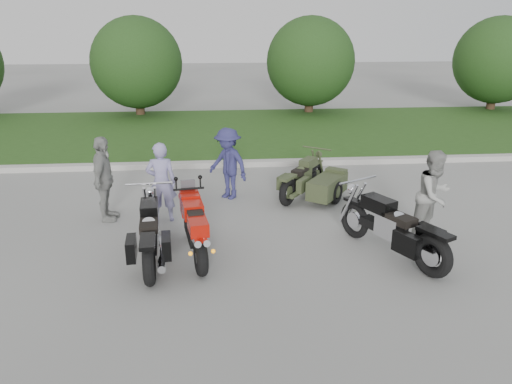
{
  "coord_description": "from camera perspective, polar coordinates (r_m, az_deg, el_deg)",
  "views": [
    {
      "loc": [
        0.0,
        -7.23,
        3.86
      ],
      "look_at": [
        0.75,
        1.52,
        0.8
      ],
      "focal_mm": 35.0,
      "sensor_mm": 36.0,
      "label": 1
    }
  ],
  "objects": [
    {
      "name": "tree_mid_right",
      "position": [
        21.18,
        6.24,
        14.6
      ],
      "size": [
        3.6,
        3.6,
        4.0
      ],
      "color": "#3F2B1C",
      "rests_on": "ground"
    },
    {
      "name": "person_grey",
      "position": [
        9.61,
        19.69,
        -0.34
      ],
      "size": [
        1.02,
        0.95,
        1.66
      ],
      "primitive_type": "imported",
      "rotation": [
        0.0,
        0.0,
        0.54
      ],
      "color": "#9B9C96",
      "rests_on": "ground"
    },
    {
      "name": "grass_strip",
      "position": [
        17.79,
        -4.79,
        6.85
      ],
      "size": [
        60.0,
        8.0,
        0.14
      ],
      "primitive_type": "cube",
      "color": "#325F20",
      "rests_on": "ground"
    },
    {
      "name": "sportbike_red",
      "position": [
        8.44,
        -7.01,
        -3.93
      ],
      "size": [
        0.56,
        2.01,
        0.96
      ],
      "rotation": [
        0.0,
        0.0,
        0.16
      ],
      "color": "black",
      "rests_on": "ground"
    },
    {
      "name": "curb",
      "position": [
        13.76,
        -4.69,
        3.19
      ],
      "size": [
        60.0,
        0.3,
        0.15
      ],
      "primitive_type": "cube",
      "color": "#B0ADA6",
      "rests_on": "ground"
    },
    {
      "name": "person_back",
      "position": [
        10.29,
        -16.99,
        1.39
      ],
      "size": [
        0.46,
        1.02,
        1.72
      ],
      "primitive_type": "imported",
      "rotation": [
        0.0,
        0.0,
        1.53
      ],
      "color": "gray",
      "rests_on": "ground"
    },
    {
      "name": "cruiser_left",
      "position": [
        8.42,
        -11.98,
        -4.98
      ],
      "size": [
        0.51,
        2.39,
        0.92
      ],
      "rotation": [
        0.0,
        0.0,
        0.09
      ],
      "color": "black",
      "rests_on": "ground"
    },
    {
      "name": "cruiser_sidecar",
      "position": [
        11.2,
        6.9,
        0.97
      ],
      "size": [
        1.7,
        1.97,
        0.82
      ],
      "rotation": [
        0.0,
        0.0,
        -0.62
      ],
      "color": "black",
      "rests_on": "ground"
    },
    {
      "name": "person_denim",
      "position": [
        11.13,
        -3.21,
        3.25
      ],
      "size": [
        1.17,
        1.15,
        1.61
      ],
      "primitive_type": "imported",
      "rotation": [
        0.0,
        0.0,
        -0.75
      ],
      "color": "navy",
      "rests_on": "ground"
    },
    {
      "name": "tree_far_right",
      "position": [
        24.01,
        25.88,
        13.39
      ],
      "size": [
        3.6,
        3.6,
        4.0
      ],
      "color": "#3F2B1C",
      "rests_on": "ground"
    },
    {
      "name": "ground",
      "position": [
        8.2,
        -4.36,
        -8.94
      ],
      "size": [
        80.0,
        80.0,
        0.0
      ],
      "primitive_type": "plane",
      "color": "#9B9A95",
      "rests_on": "ground"
    },
    {
      "name": "tree_mid_left",
      "position": [
        21.01,
        -13.48,
        14.16
      ],
      "size": [
        3.6,
        3.6,
        4.0
      ],
      "color": "#3F2B1C",
      "rests_on": "ground"
    },
    {
      "name": "cruiser_right",
      "position": [
        8.71,
        15.68,
        -4.32
      ],
      "size": [
        1.28,
        2.28,
        0.96
      ],
      "rotation": [
        0.0,
        0.0,
        0.47
      ],
      "color": "black",
      "rests_on": "ground"
    },
    {
      "name": "person_stripe",
      "position": [
        10.0,
        -10.77,
        1.1
      ],
      "size": [
        0.6,
        0.4,
        1.62
      ],
      "primitive_type": "imported",
      "rotation": [
        0.0,
        0.0,
        3.16
      ],
      "color": "#8E88B9",
      "rests_on": "ground"
    }
  ]
}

